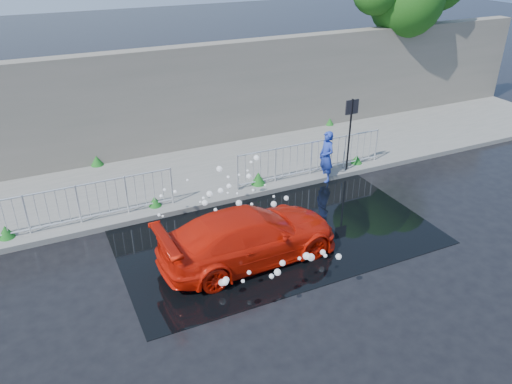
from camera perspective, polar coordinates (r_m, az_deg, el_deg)
ground at (r=12.17m, az=2.06°, el=-7.33°), size 90.00×90.00×0.00m
pavement at (r=16.14m, az=-6.04°, el=2.19°), size 30.00×4.00×0.15m
curb at (r=14.46m, az=-3.35°, el=-0.87°), size 30.00×0.25×0.16m
retaining_wall at (r=17.44m, az=-8.84°, el=10.43°), size 30.00×0.60×3.50m
puddle at (r=13.10m, az=2.02°, el=-4.50°), size 8.00×5.00×0.01m
sign_post at (r=15.75m, az=10.75°, el=7.70°), size 0.45×0.06×2.50m
railing_left at (r=13.70m, az=-19.68°, el=-1.19°), size 5.05×0.05×1.10m
railing_right at (r=15.67m, az=6.31°, el=4.04°), size 5.05×0.05×1.10m
weeds at (r=15.48m, az=-6.37°, el=1.99°), size 12.17×3.93×0.39m
water_spray at (r=12.45m, az=-1.63°, el=-2.95°), size 3.49×5.29×1.17m
red_car at (r=11.74m, az=-0.77°, el=-5.05°), size 4.44×1.99×1.26m
person at (r=15.54m, az=8.05°, el=4.02°), size 0.40×0.60×1.62m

